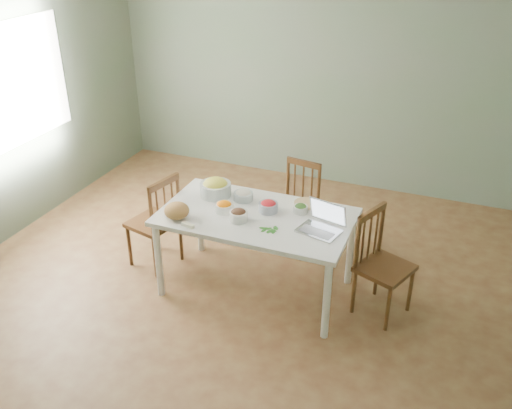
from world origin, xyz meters
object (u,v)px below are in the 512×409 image
at_px(bread_boule, 177,211).
at_px(laptop, 319,220).
at_px(chair_right, 385,266).
at_px(dining_table, 256,253).
at_px(chair_left, 153,220).
at_px(chair_far, 294,209).
at_px(bowl_squash, 215,187).

relative_size(bread_boule, laptop, 0.64).
distance_m(chair_right, bread_boule, 1.77).
relative_size(chair_right, laptop, 2.84).
bearing_deg(dining_table, chair_left, 178.13).
xyz_separation_m(chair_far, bread_boule, (-0.69, -1.06, 0.38)).
bearing_deg(chair_right, bread_boule, 124.54).
distance_m(dining_table, bread_boule, 0.80).
bearing_deg(bowl_squash, chair_left, -163.69).
height_order(dining_table, chair_left, chair_left).
distance_m(chair_left, chair_right, 2.15).
distance_m(chair_left, bowl_squash, 0.71).
height_order(chair_right, laptop, laptop).
xyz_separation_m(dining_table, chair_left, (-1.05, 0.03, 0.09)).
distance_m(dining_table, bowl_squash, 0.69).
xyz_separation_m(chair_left, bread_boule, (0.46, -0.32, 0.36)).
relative_size(chair_left, chair_right, 1.01).
relative_size(chair_far, chair_left, 0.96).
bearing_deg(laptop, chair_right, 30.17).
bearing_deg(bowl_squash, laptop, -14.71).
bearing_deg(dining_table, bread_boule, -154.02).
bearing_deg(bread_boule, laptop, 10.72).
height_order(chair_left, bowl_squash, chair_left).
relative_size(dining_table, bread_boule, 7.72).
height_order(chair_far, bread_boule, same).
bearing_deg(chair_left, laptop, 99.72).
xyz_separation_m(dining_table, chair_far, (0.09, 0.77, 0.07)).
xyz_separation_m(dining_table, laptop, (0.57, -0.07, 0.49)).
relative_size(dining_table, chair_left, 1.73).
bearing_deg(dining_table, laptop, -6.97).
bearing_deg(chair_far, bread_boule, -113.38).
height_order(chair_left, chair_right, chair_left).
bearing_deg(laptop, bowl_squash, 178.70).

